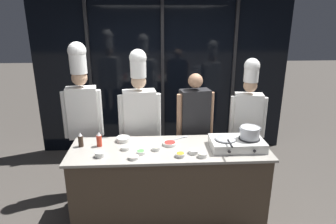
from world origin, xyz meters
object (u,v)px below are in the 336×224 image
(frying_pan, at_px, (226,137))
(stock_pot, at_px, (250,132))
(prep_bowl_rice, at_px, (194,151))
(prep_bowl_onion, at_px, (125,148))
(chef_head, at_px, (82,107))
(prep_bowl_ginger, at_px, (202,155))
(prep_bowl_carrots, at_px, (180,155))
(prep_bowl_scallions, at_px, (141,152))
(prep_bowl_garlic, at_px, (123,139))
(prep_bowl_noodles, at_px, (156,148))
(chef_sous, at_px, (140,113))
(prep_bowl_shrimp, at_px, (133,157))
(squeeze_bottle_soy, at_px, (81,140))
(prep_bowl_bell_pepper, at_px, (170,143))
(serving_spoon_slotted, at_px, (183,137))
(portable_stove, at_px, (237,143))
(squeeze_bottle_chili, at_px, (99,140))
(chef_line, at_px, (248,113))
(prep_bowl_bean_sprouts, at_px, (100,154))
(person_guest, at_px, (194,121))

(frying_pan, bearing_deg, stock_pot, 0.95)
(frying_pan, relative_size, prep_bowl_rice, 3.63)
(stock_pot, distance_m, prep_bowl_onion, 1.41)
(chef_head, bearing_deg, prep_bowl_ginger, 140.91)
(prep_bowl_carrots, height_order, prep_bowl_scallions, same)
(prep_bowl_garlic, bearing_deg, prep_bowl_rice, -24.94)
(prep_bowl_noodles, distance_m, chef_sous, 0.72)
(prep_bowl_shrimp, distance_m, chef_sous, 0.88)
(squeeze_bottle_soy, distance_m, prep_bowl_ginger, 1.40)
(prep_bowl_bell_pepper, distance_m, chef_head, 1.25)
(chef_head, bearing_deg, serving_spoon_slotted, 157.70)
(portable_stove, xyz_separation_m, chef_sous, (-1.12, 0.65, 0.17))
(squeeze_bottle_chili, xyz_separation_m, prep_bowl_garlic, (0.26, 0.13, -0.05))
(prep_bowl_noodles, bearing_deg, prep_bowl_garlic, 145.45)
(squeeze_bottle_soy, relative_size, chef_line, 0.09)
(squeeze_bottle_chili, distance_m, prep_bowl_scallions, 0.54)
(prep_bowl_bean_sprouts, height_order, prep_bowl_rice, prep_bowl_bean_sprouts)
(prep_bowl_bell_pepper, xyz_separation_m, prep_bowl_scallions, (-0.33, -0.22, 0.00))
(portable_stove, height_order, frying_pan, frying_pan)
(squeeze_bottle_soy, distance_m, person_guest, 1.47)
(frying_pan, xyz_separation_m, chef_head, (-1.71, 0.65, 0.18))
(portable_stove, bearing_deg, squeeze_bottle_chili, 175.15)
(prep_bowl_shrimp, xyz_separation_m, prep_bowl_garlic, (-0.15, 0.46, 0.01))
(serving_spoon_slotted, bearing_deg, prep_bowl_scallions, -140.43)
(prep_bowl_scallions, relative_size, prep_bowl_rice, 0.91)
(prep_bowl_rice, height_order, chef_sous, chef_sous)
(prep_bowl_onion, xyz_separation_m, prep_bowl_garlic, (-0.04, 0.24, 0.01))
(squeeze_bottle_soy, xyz_separation_m, prep_bowl_carrots, (1.12, -0.32, -0.06))
(prep_bowl_shrimp, xyz_separation_m, chef_head, (-0.69, 0.84, 0.30))
(squeeze_bottle_chili, bearing_deg, prep_bowl_bean_sprouts, -79.88)
(portable_stove, relative_size, squeeze_bottle_soy, 3.54)
(prep_bowl_bell_pepper, bearing_deg, prep_bowl_rice, -42.93)
(frying_pan, bearing_deg, serving_spoon_slotted, 143.10)
(portable_stove, relative_size, squeeze_bottle_chili, 3.47)
(prep_bowl_noodles, height_order, person_guest, person_guest)
(chef_head, bearing_deg, frying_pan, 150.99)
(stock_pot, bearing_deg, portable_stove, -179.92)
(prep_bowl_garlic, distance_m, chef_head, 0.72)
(portable_stove, distance_m, prep_bowl_noodles, 0.92)
(prep_bowl_carrots, bearing_deg, chef_sous, 118.86)
(squeeze_bottle_soy, bearing_deg, portable_stove, -4.42)
(prep_bowl_bell_pepper, distance_m, chef_line, 1.24)
(prep_bowl_ginger, relative_size, prep_bowl_rice, 0.87)
(squeeze_bottle_soy, distance_m, prep_bowl_rice, 1.30)
(squeeze_bottle_chili, relative_size, chef_head, 0.08)
(prep_bowl_ginger, relative_size, prep_bowl_shrimp, 0.86)
(frying_pan, height_order, chef_head, chef_head)
(person_guest, bearing_deg, prep_bowl_bean_sprouts, 23.65)
(squeeze_bottle_soy, height_order, prep_bowl_noodles, squeeze_bottle_soy)
(prep_bowl_carrots, bearing_deg, prep_bowl_garlic, 145.62)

